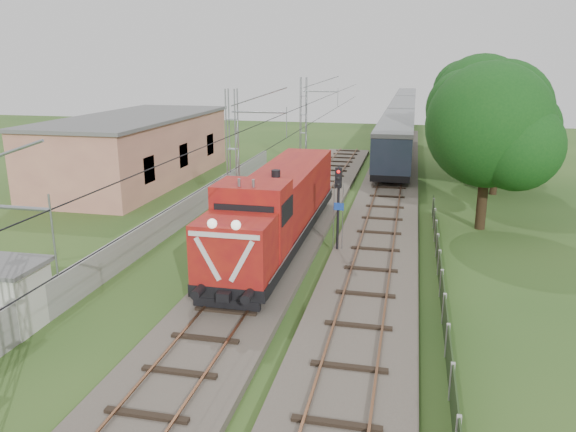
% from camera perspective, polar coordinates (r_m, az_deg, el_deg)
% --- Properties ---
extents(ground, '(140.00, 140.00, 0.00)m').
position_cam_1_polar(ground, '(20.41, -7.73, -12.24)').
color(ground, '#2A4C1C').
rests_on(ground, ground).
extents(track_main, '(4.20, 70.00, 0.45)m').
position_cam_1_polar(track_main, '(26.42, -2.53, -5.01)').
color(track_main, '#6B6054').
rests_on(track_main, ground).
extents(track_side, '(4.20, 80.00, 0.45)m').
position_cam_1_polar(track_side, '(38.05, 9.91, 1.24)').
color(track_side, '#6B6054').
rests_on(track_side, ground).
extents(catenary, '(3.31, 70.00, 8.00)m').
position_cam_1_polar(catenary, '(30.85, -5.51, 5.41)').
color(catenary, gray).
rests_on(catenary, ground).
extents(boundary_wall, '(0.25, 40.00, 1.50)m').
position_cam_1_polar(boundary_wall, '(32.84, -11.27, -0.11)').
color(boundary_wall, '#9E9E99').
rests_on(boundary_wall, ground).
extents(station_building, '(8.40, 20.40, 5.22)m').
position_cam_1_polar(station_building, '(46.68, -15.13, 6.66)').
color(station_building, tan).
rests_on(station_building, ground).
extents(fence, '(0.12, 32.00, 1.20)m').
position_cam_1_polar(fence, '(21.81, 15.56, -9.04)').
color(fence, black).
rests_on(fence, ground).
extents(locomotive, '(3.03, 17.29, 4.39)m').
position_cam_1_polar(locomotive, '(28.62, -0.99, 0.99)').
color(locomotive, black).
rests_on(locomotive, ground).
extents(coach_rake, '(3.09, 68.86, 3.57)m').
position_cam_1_polar(coach_rake, '(76.23, 11.56, 10.12)').
color(coach_rake, black).
rests_on(coach_rake, ground).
extents(signal_post, '(0.50, 0.39, 4.52)m').
position_cam_1_polar(signal_post, '(27.48, 5.13, 2.14)').
color(signal_post, black).
rests_on(signal_post, ground).
extents(relay_hut, '(2.44, 2.44, 2.47)m').
position_cam_1_polar(relay_hut, '(22.84, -26.37, -7.26)').
color(relay_hut, silver).
rests_on(relay_hut, ground).
extents(tree_a, '(7.30, 6.95, 9.46)m').
position_cam_1_polar(tree_a, '(33.31, 19.92, 8.54)').
color(tree_a, '#342515').
rests_on(tree_a, ground).
extents(tree_b, '(7.38, 7.02, 9.56)m').
position_cam_1_polar(tree_b, '(42.65, 20.96, 9.89)').
color(tree_b, '#342515').
rests_on(tree_b, ground).
extents(tree_c, '(7.68, 7.31, 9.95)m').
position_cam_1_polar(tree_c, '(46.65, 19.12, 10.77)').
color(tree_c, '#342515').
rests_on(tree_c, ground).
extents(tree_d, '(6.68, 6.36, 8.65)m').
position_cam_1_polar(tree_d, '(51.66, 19.07, 10.27)').
color(tree_d, '#342515').
rests_on(tree_d, ground).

